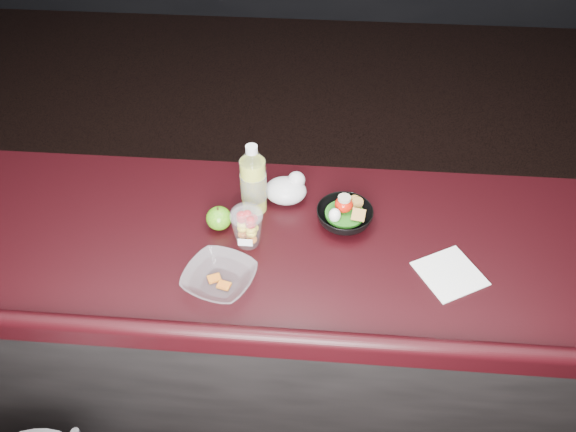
% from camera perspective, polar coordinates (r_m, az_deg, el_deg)
% --- Properties ---
extents(room_shell, '(8.00, 8.00, 8.00)m').
position_cam_1_polar(room_shell, '(0.94, -4.27, 18.94)').
color(room_shell, black).
rests_on(room_shell, ground).
extents(counter, '(4.06, 0.71, 1.02)m').
position_cam_1_polar(counter, '(2.07, -1.21, -12.13)').
color(counter, black).
rests_on(counter, ground).
extents(lemonade_bottle, '(0.08, 0.08, 0.24)m').
position_cam_1_polar(lemonade_bottle, '(1.70, -3.53, 3.30)').
color(lemonade_bottle, '#CDD838').
rests_on(lemonade_bottle, counter).
extents(fruit_cup, '(0.10, 0.10, 0.14)m').
position_cam_1_polar(fruit_cup, '(1.62, -4.19, -0.94)').
color(fruit_cup, white).
rests_on(fruit_cup, counter).
extents(green_apple, '(0.08, 0.08, 0.08)m').
position_cam_1_polar(green_apple, '(1.69, -7.03, -0.23)').
color(green_apple, '#247C0E').
rests_on(green_apple, counter).
extents(plastic_bag, '(0.13, 0.11, 0.10)m').
position_cam_1_polar(plastic_bag, '(1.77, -0.10, 2.74)').
color(plastic_bag, silver).
rests_on(plastic_bag, counter).
extents(snack_bowl, '(0.20, 0.20, 0.09)m').
position_cam_1_polar(snack_bowl, '(1.70, 5.72, 0.08)').
color(snack_bowl, black).
rests_on(snack_bowl, counter).
extents(takeout_bowl, '(0.24, 0.24, 0.05)m').
position_cam_1_polar(takeout_bowl, '(1.55, -6.97, -6.30)').
color(takeout_bowl, silver).
rests_on(takeout_bowl, counter).
extents(paper_napkin, '(0.22, 0.22, 0.00)m').
position_cam_1_polar(paper_napkin, '(1.64, 16.11, -5.65)').
color(paper_napkin, white).
rests_on(paper_napkin, counter).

